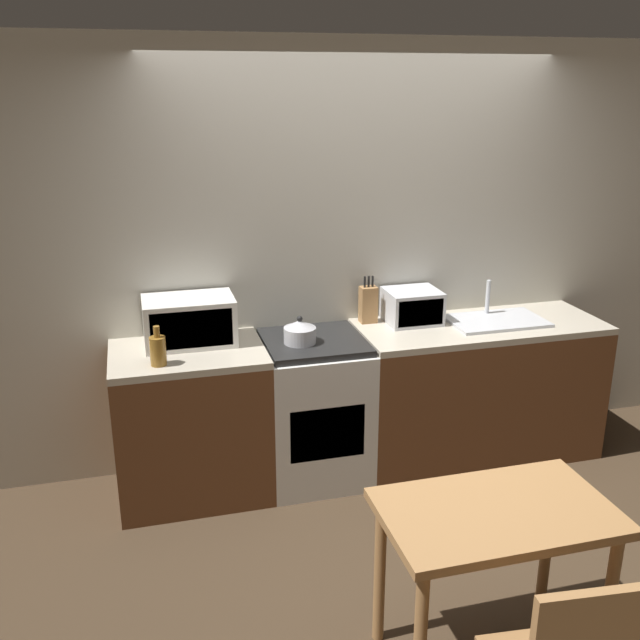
# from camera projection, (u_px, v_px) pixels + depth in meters

# --- Properties ---
(ground_plane) EXTENTS (16.00, 16.00, 0.00)m
(ground_plane) POSITION_uv_depth(u_px,v_px,m) (412.00, 537.00, 3.86)
(ground_plane) COLOR #3D2D1E
(wall_back) EXTENTS (10.00, 0.06, 2.60)m
(wall_back) POSITION_uv_depth(u_px,v_px,m) (353.00, 256.00, 4.47)
(wall_back) COLOR beige
(wall_back) RESTS_ON ground_plane
(counter_left_run) EXTENTS (0.87, 0.62, 0.90)m
(counter_left_run) POSITION_uv_depth(u_px,v_px,m) (192.00, 423.00, 4.16)
(counter_left_run) COLOR brown
(counter_left_run) RESTS_ON ground_plane
(counter_right_run) EXTENTS (1.55, 0.62, 0.90)m
(counter_right_run) POSITION_uv_depth(u_px,v_px,m) (476.00, 389.00, 4.61)
(counter_right_run) COLOR brown
(counter_right_run) RESTS_ON ground_plane
(stove_range) EXTENTS (0.61, 0.62, 0.90)m
(stove_range) POSITION_uv_depth(u_px,v_px,m) (314.00, 409.00, 4.34)
(stove_range) COLOR silver
(stove_range) RESTS_ON ground_plane
(kettle) EXTENTS (0.19, 0.19, 0.16)m
(kettle) POSITION_uv_depth(u_px,v_px,m) (300.00, 332.00, 4.12)
(kettle) COLOR #B7B7BC
(kettle) RESTS_ON stove_range
(microwave) EXTENTS (0.52, 0.33, 0.27)m
(microwave) POSITION_uv_depth(u_px,v_px,m) (189.00, 321.00, 4.09)
(microwave) COLOR silver
(microwave) RESTS_ON counter_left_run
(bottle) EXTENTS (0.09, 0.09, 0.22)m
(bottle) POSITION_uv_depth(u_px,v_px,m) (158.00, 350.00, 3.79)
(bottle) COLOR olive
(bottle) RESTS_ON counter_left_run
(knife_block) EXTENTS (0.10, 0.08, 0.30)m
(knife_block) POSITION_uv_depth(u_px,v_px,m) (368.00, 304.00, 4.46)
(knife_block) COLOR #9E7042
(knife_block) RESTS_ON counter_right_run
(toaster_oven) EXTENTS (0.33, 0.29, 0.21)m
(toaster_oven) POSITION_uv_depth(u_px,v_px,m) (412.00, 306.00, 4.46)
(toaster_oven) COLOR silver
(toaster_oven) RESTS_ON counter_right_run
(sink_basin) EXTENTS (0.60, 0.38, 0.24)m
(sink_basin) POSITION_uv_depth(u_px,v_px,m) (496.00, 320.00, 4.49)
(sink_basin) COLOR silver
(sink_basin) RESTS_ON counter_right_run
(dining_table) EXTENTS (0.93, 0.56, 0.73)m
(dining_table) POSITION_uv_depth(u_px,v_px,m) (495.00, 532.00, 2.86)
(dining_table) COLOR #9E7042
(dining_table) RESTS_ON ground_plane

